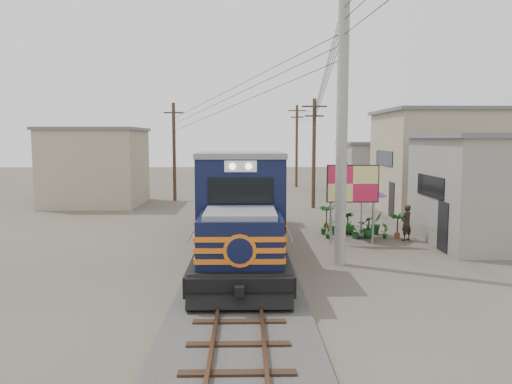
{
  "coord_description": "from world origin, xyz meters",
  "views": [
    {
      "loc": [
        0.18,
        -17.89,
        4.5
      ],
      "look_at": [
        0.59,
        3.36,
        2.2
      ],
      "focal_mm": 35.0,
      "sensor_mm": 36.0,
      "label": 1
    }
  ],
  "objects_px": {
    "market_umbrella": "(362,190)",
    "vendor": "(406,223)",
    "locomotive": "(242,208)",
    "billboard": "(353,186)"
  },
  "relations": [
    {
      "from": "billboard",
      "to": "market_umbrella",
      "type": "relative_size",
      "value": 1.24
    },
    {
      "from": "market_umbrella",
      "to": "vendor",
      "type": "xyz_separation_m",
      "value": [
        1.88,
        -0.52,
        -1.41
      ]
    },
    {
      "from": "locomotive",
      "to": "vendor",
      "type": "height_order",
      "value": "locomotive"
    },
    {
      "from": "market_umbrella",
      "to": "vendor",
      "type": "bearing_deg",
      "value": -15.6
    },
    {
      "from": "locomotive",
      "to": "billboard",
      "type": "xyz_separation_m",
      "value": [
        4.65,
        0.89,
        0.8
      ]
    },
    {
      "from": "locomotive",
      "to": "vendor",
      "type": "xyz_separation_m",
      "value": [
        7.21,
        1.6,
        -0.91
      ]
    },
    {
      "from": "vendor",
      "to": "locomotive",
      "type": "bearing_deg",
      "value": -20.64
    },
    {
      "from": "market_umbrella",
      "to": "vendor",
      "type": "distance_m",
      "value": 2.41
    },
    {
      "from": "market_umbrella",
      "to": "vendor",
      "type": "height_order",
      "value": "market_umbrella"
    },
    {
      "from": "locomotive",
      "to": "market_umbrella",
      "type": "relative_size",
      "value": 5.73
    }
  ]
}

